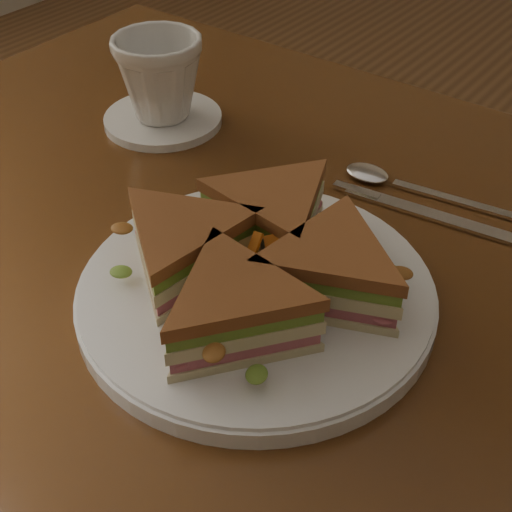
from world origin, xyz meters
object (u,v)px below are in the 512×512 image
at_px(sandwich_wedges, 256,261).
at_px(knife, 426,214).
at_px(plate, 256,294).
at_px(spoon, 387,180).
at_px(saucer, 163,119).
at_px(coffee_cup, 159,78).
at_px(table, 307,354).

height_order(sandwich_wedges, knife, sandwich_wedges).
distance_m(plate, spoon, 0.23).
bearing_deg(spoon, plate, -98.17).
height_order(saucer, coffee_cup, coffee_cup).
bearing_deg(spoon, coffee_cup, -178.62).
height_order(table, coffee_cup, coffee_cup).
bearing_deg(spoon, sandwich_wedges, -98.17).
bearing_deg(coffee_cup, knife, 17.57).
xyz_separation_m(saucer, coffee_cup, (0.00, 0.00, 0.05)).
xyz_separation_m(table, saucer, (-0.30, 0.13, 0.10)).
height_order(table, knife, knife).
xyz_separation_m(table, coffee_cup, (-0.30, 0.13, 0.16)).
height_order(sandwich_wedges, coffee_cup, coffee_cup).
bearing_deg(plate, saucer, 146.11).
bearing_deg(coffee_cup, table, -8.88).
bearing_deg(sandwich_wedges, spoon, 89.36).
relative_size(sandwich_wedges, saucer, 2.11).
relative_size(table, plate, 3.95).
distance_m(knife, coffee_cup, 0.34).
relative_size(knife, coffee_cup, 2.08).
height_order(plate, spoon, plate).
distance_m(table, plate, 0.12).
distance_m(plate, coffee_cup, 0.34).
distance_m(sandwich_wedges, spoon, 0.23).
relative_size(sandwich_wedges, coffee_cup, 2.86).
relative_size(table, sandwich_wedges, 4.06).
xyz_separation_m(spoon, knife, (0.06, -0.03, -0.00)).
height_order(plate, coffee_cup, coffee_cup).
xyz_separation_m(plate, saucer, (-0.28, 0.19, -0.00)).
bearing_deg(knife, table, -111.47).
relative_size(spoon, coffee_cup, 1.77).
relative_size(table, spoon, 6.55).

